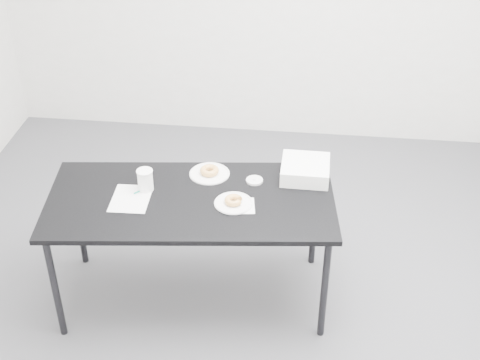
# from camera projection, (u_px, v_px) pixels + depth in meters

# --- Properties ---
(floor) EXTENTS (4.00, 4.00, 0.00)m
(floor) POSITION_uv_depth(u_px,v_px,m) (217.00, 288.00, 4.15)
(floor) COLOR #46454A
(floor) RESTS_ON ground
(table) EXTENTS (1.67, 0.92, 0.73)m
(table) POSITION_uv_depth(u_px,v_px,m) (191.00, 207.00, 3.72)
(table) COLOR black
(table) RESTS_ON floor
(scorecard) EXTENTS (0.22, 0.27, 0.00)m
(scorecard) POSITION_uv_depth(u_px,v_px,m) (131.00, 199.00, 3.69)
(scorecard) COLOR white
(scorecard) RESTS_ON table
(logo_patch) EXTENTS (0.04, 0.04, 0.00)m
(logo_patch) POSITION_uv_depth(u_px,v_px,m) (147.00, 189.00, 3.77)
(logo_patch) COLOR #3B922A
(logo_patch) RESTS_ON scorecard
(pen) EXTENTS (0.09, 0.09, 0.01)m
(pen) POSITION_uv_depth(u_px,v_px,m) (143.00, 190.00, 3.76)
(pen) COLOR #0B8266
(pen) RESTS_ON scorecard
(napkin) EXTENTS (0.17, 0.17, 0.00)m
(napkin) POSITION_uv_depth(u_px,v_px,m) (241.00, 206.00, 3.63)
(napkin) COLOR white
(napkin) RESTS_ON table
(plate_near) EXTENTS (0.21, 0.21, 0.01)m
(plate_near) POSITION_uv_depth(u_px,v_px,m) (234.00, 203.00, 3.65)
(plate_near) COLOR white
(plate_near) RESTS_ON napkin
(donut_near) EXTENTS (0.10, 0.10, 0.03)m
(donut_near) POSITION_uv_depth(u_px,v_px,m) (234.00, 200.00, 3.64)
(donut_near) COLOR gold
(donut_near) RESTS_ON plate_near
(plate_far) EXTENTS (0.24, 0.24, 0.01)m
(plate_far) POSITION_uv_depth(u_px,v_px,m) (210.00, 174.00, 3.90)
(plate_far) COLOR white
(plate_far) RESTS_ON table
(donut_far) EXTENTS (0.12, 0.12, 0.04)m
(donut_far) POSITION_uv_depth(u_px,v_px,m) (209.00, 171.00, 3.88)
(donut_far) COLOR gold
(donut_far) RESTS_ON plate_far
(coffee_cup) EXTENTS (0.09, 0.09, 0.13)m
(coffee_cup) POSITION_uv_depth(u_px,v_px,m) (145.00, 180.00, 3.73)
(coffee_cup) COLOR white
(coffee_cup) RESTS_ON table
(cup_lid) EXTENTS (0.10, 0.10, 0.01)m
(cup_lid) POSITION_uv_depth(u_px,v_px,m) (254.00, 180.00, 3.83)
(cup_lid) COLOR silver
(cup_lid) RESTS_ON table
(bakery_box) EXTENTS (0.28, 0.28, 0.09)m
(bakery_box) POSITION_uv_depth(u_px,v_px,m) (305.00, 170.00, 3.85)
(bakery_box) COLOR white
(bakery_box) RESTS_ON table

